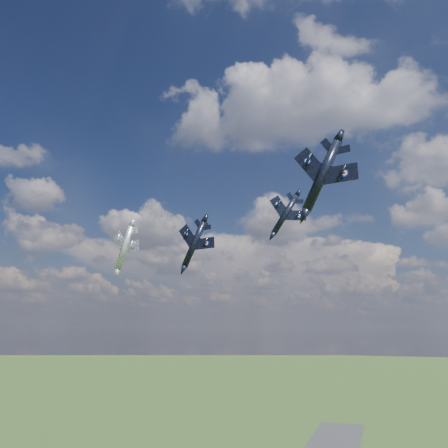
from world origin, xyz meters
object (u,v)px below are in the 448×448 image
(jet_high_navy, at_px, (285,214))
(jet_left_silver, at_px, (125,248))
(jet_lead_navy, at_px, (194,244))
(jet_right_navy, at_px, (322,175))

(jet_high_navy, distance_m, jet_left_silver, 37.37)
(jet_high_navy, xyz_separation_m, jet_left_silver, (-34.59, -11.85, -7.72))
(jet_high_navy, relative_size, jet_left_silver, 0.99)
(jet_lead_navy, relative_size, jet_high_navy, 0.98)
(jet_lead_navy, height_order, jet_left_silver, jet_left_silver)
(jet_high_navy, bearing_deg, jet_left_silver, -169.37)
(jet_right_navy, distance_m, jet_high_navy, 35.52)
(jet_left_silver, bearing_deg, jet_high_navy, 38.34)
(jet_lead_navy, bearing_deg, jet_high_navy, 49.52)
(jet_high_navy, bearing_deg, jet_right_navy, -77.70)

